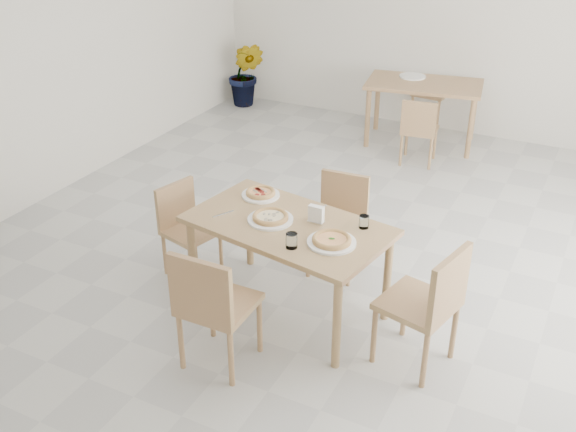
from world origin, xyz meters
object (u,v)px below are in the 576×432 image
at_px(chair_south, 212,303).
at_px(chair_west, 185,223).
at_px(plate_mushroom, 270,219).
at_px(plate_margherita, 332,242).
at_px(chair_back_s, 419,127).
at_px(plate_pepperoni, 261,195).
at_px(napkin_holder, 316,215).
at_px(chair_back_n, 435,87).
at_px(potted_plant, 246,74).
at_px(chair_north, 340,216).
at_px(pizza_mushroom, 270,217).
at_px(chair_east, 430,300).
at_px(tumbler_b, 364,222).
at_px(plate_empty, 412,76).
at_px(main_table, 288,234).
at_px(second_table, 424,91).
at_px(pizza_margherita, 332,239).
at_px(pizza_pepperoni, 261,192).
at_px(tumbler_a, 292,241).

distance_m(chair_south, chair_west, 1.28).
xyz_separation_m(chair_south, plate_mushroom, (0.01, 0.80, 0.23)).
height_order(plate_margherita, chair_back_s, same).
distance_m(chair_west, plate_pepperoni, 0.71).
bearing_deg(plate_margherita, napkin_holder, 134.98).
relative_size(plate_margherita, chair_back_n, 0.40).
relative_size(plate_margherita, potted_plant, 0.38).
distance_m(chair_north, plate_pepperoni, 0.72).
bearing_deg(plate_margherita, plate_pepperoni, 151.99).
height_order(chair_west, pizza_mushroom, pizza_mushroom).
bearing_deg(chair_east, tumbler_b, -106.20).
xyz_separation_m(chair_east, plate_empty, (-1.44, 4.08, 0.23)).
bearing_deg(napkin_holder, main_table, -150.79).
bearing_deg(plate_empty, second_table, -37.89).
height_order(chair_east, second_table, chair_east).
height_order(chair_east, tumbler_b, chair_east).
bearing_deg(chair_west, plate_mushroom, -84.59).
relative_size(plate_margherita, pizza_margherita, 1.07).
bearing_deg(potted_plant, pizza_mushroom, -57.62).
bearing_deg(pizza_mushroom, pizza_pepperoni, 129.03).
height_order(chair_west, pizza_pepperoni, pizza_pepperoni).
distance_m(chair_east, potted_plant, 5.66).
relative_size(pizza_margherita, potted_plant, 0.35).
distance_m(plate_margherita, chair_back_s, 3.27).
distance_m(chair_west, plate_empty, 3.87).
height_order(napkin_holder, chair_back_s, napkin_holder).
xyz_separation_m(tumbler_a, chair_back_n, (-0.37, 4.80, -0.31)).
bearing_deg(chair_east, pizza_margherita, -79.55).
relative_size(napkin_holder, second_table, 0.09).
bearing_deg(pizza_pepperoni, potted_plant, 121.76).
xyz_separation_m(chair_north, tumbler_a, (0.08, -1.03, 0.33)).
xyz_separation_m(plate_mushroom, napkin_holder, (0.31, 0.12, 0.06)).
height_order(chair_west, chair_east, chair_east).
bearing_deg(tumbler_b, second_table, 100.13).
xyz_separation_m(chair_back_s, plate_empty, (-0.36, 0.81, 0.31)).
relative_size(tumbler_a, napkin_holder, 0.78).
xyz_separation_m(chair_west, plate_mushroom, (0.87, -0.14, 0.31)).
relative_size(chair_south, pizza_mushroom, 2.65).
height_order(tumbler_a, tumbler_b, tumbler_a).
height_order(main_table, second_table, same).
height_order(plate_mushroom, tumbler_b, tumbler_b).
bearing_deg(plate_mushroom, plate_pepperoni, 129.03).
bearing_deg(tumbler_a, second_table, 94.32).
relative_size(tumbler_a, chair_back_n, 0.13).
bearing_deg(tumbler_b, chair_west, -177.46).
height_order(pizza_pepperoni, tumbler_a, tumbler_a).
relative_size(chair_north, plate_pepperoni, 2.78).
bearing_deg(main_table, plate_mushroom, -161.47).
distance_m(plate_pepperoni, pizza_mushroom, 0.41).
height_order(main_table, chair_west, chair_west).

